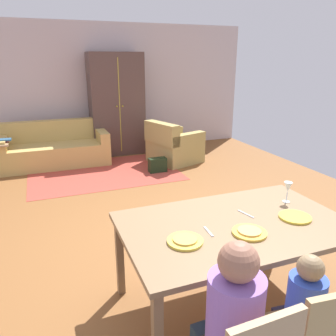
{
  "coord_description": "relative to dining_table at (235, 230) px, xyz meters",
  "views": [
    {
      "loc": [
        -1.16,
        -3.34,
        1.96
      ],
      "look_at": [
        0.06,
        -0.18,
        0.85
      ],
      "focal_mm": 35.67,
      "sensor_mm": 36.0,
      "label": 1
    }
  ],
  "objects": [
    {
      "name": "knife",
      "position": [
        0.16,
        0.1,
        0.07
      ],
      "size": [
        0.05,
        0.17,
        0.01
      ],
      "primitive_type": "cube",
      "rotation": [
        0.0,
        0.0,
        0.24
      ],
      "color": "silver",
      "rests_on": "dining_table"
    },
    {
      "name": "person_child",
      "position": [
        0.0,
        -0.73,
        -0.26
      ],
      "size": [
        0.22,
        0.3,
        0.92
      ],
      "color": "#312F44",
      "rests_on": "ground_plane"
    },
    {
      "name": "plate_near_man",
      "position": [
        -0.48,
        -0.12,
        0.07
      ],
      "size": [
        0.25,
        0.25,
        0.02
      ],
      "primitive_type": "cylinder",
      "color": "yellow",
      "rests_on": "dining_table"
    },
    {
      "name": "book_lower",
      "position": [
        -1.98,
        4.39,
        -0.1
      ],
      "size": [
        0.22,
        0.16,
        0.03
      ],
      "primitive_type": "cube",
      "color": "#A52E2F",
      "rests_on": "side_table"
    },
    {
      "name": "plate_near_woman",
      "position": [
        0.48,
        -0.1,
        0.07
      ],
      "size": [
        0.25,
        0.25,
        0.02
      ],
      "primitive_type": "cylinder",
      "color": "yellow",
      "rests_on": "dining_table"
    },
    {
      "name": "area_rug",
      "position": [
        -0.33,
        3.79,
        -0.69
      ],
      "size": [
        2.6,
        1.8,
        0.01
      ],
      "primitive_type": "cube",
      "color": "#A93E31",
      "rests_on": "ground_plane"
    },
    {
      "name": "fork",
      "position": [
        -0.26,
        -0.05,
        0.07
      ],
      "size": [
        0.02,
        0.15,
        0.01
      ],
      "primitive_type": "cube",
      "rotation": [
        0.0,
        0.0,
        -0.06
      ],
      "color": "silver",
      "rests_on": "dining_table"
    },
    {
      "name": "ground_plane",
      "position": [
        -0.16,
        2.08,
        -0.7
      ],
      "size": [
        6.94,
        6.61,
        0.02
      ],
      "primitive_type": "cube",
      "color": "brown"
    },
    {
      "name": "couch",
      "position": [
        -1.1,
        4.65,
        -0.39
      ],
      "size": [
        1.98,
        0.86,
        0.82
      ],
      "color": "tan",
      "rests_on": "ground_plane"
    },
    {
      "name": "book_upper",
      "position": [
        -1.93,
        4.36,
        -0.07
      ],
      "size": [
        0.22,
        0.16,
        0.03
      ],
      "primitive_type": "cube",
      "color": "#2B5577",
      "rests_on": "book_lower"
    },
    {
      "name": "back_wall",
      "position": [
        -0.16,
        5.44,
        0.66
      ],
      "size": [
        6.94,
        0.1,
        2.7
      ],
      "primitive_type": "cube",
      "color": "beige",
      "rests_on": "ground_plane"
    },
    {
      "name": "wine_glass",
      "position": [
        0.63,
        0.18,
        0.2
      ],
      "size": [
        0.07,
        0.07,
        0.19
      ],
      "color": "silver",
      "rests_on": "dining_table"
    },
    {
      "name": "pizza_near_man",
      "position": [
        -0.48,
        -0.12,
        0.09
      ],
      "size": [
        0.17,
        0.17,
        0.01
      ],
      "primitive_type": "cylinder",
      "color": "gold",
      "rests_on": "plate_near_man"
    },
    {
      "name": "pizza_near_child",
      "position": [
        -0.0,
        -0.18,
        0.09
      ],
      "size": [
        0.17,
        0.17,
        0.01
      ],
      "primitive_type": "cylinder",
      "color": "#E5A352",
      "rests_on": "plate_near_child"
    },
    {
      "name": "handbag",
      "position": [
        0.59,
        3.49,
        -0.56
      ],
      "size": [
        0.32,
        0.16,
        0.26
      ],
      "primitive_type": "cube",
      "color": "black",
      "rests_on": "ground_plane"
    },
    {
      "name": "dining_table",
      "position": [
        0.0,
        0.0,
        0.0
      ],
      "size": [
        1.75,
        1.08,
        0.76
      ],
      "color": "olive",
      "rests_on": "ground_plane"
    },
    {
      "name": "person_man",
      "position": [
        -0.48,
        -0.73,
        -0.18
      ],
      "size": [
        0.3,
        0.4,
        1.11
      ],
      "color": "#273D4E",
      "rests_on": "ground_plane"
    },
    {
      "name": "plate_near_child",
      "position": [
        -0.0,
        -0.18,
        0.07
      ],
      "size": [
        0.25,
        0.25,
        0.02
      ],
      "primitive_type": "cylinder",
      "color": "yellow",
      "rests_on": "dining_table"
    },
    {
      "name": "armoire",
      "position": [
        0.23,
        5.05,
        0.36
      ],
      "size": [
        1.1,
        0.59,
        2.1
      ],
      "color": "#4F3933",
      "rests_on": "ground_plane"
    },
    {
      "name": "armchair",
      "position": [
        1.09,
        3.97,
        -0.38
      ],
      "size": [
        1.08,
        1.07,
        0.82
      ],
      "color": "tan",
      "rests_on": "ground_plane"
    }
  ]
}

